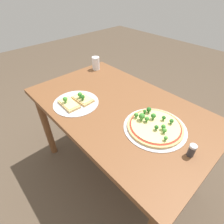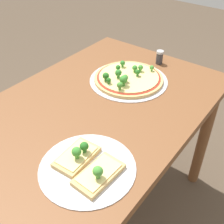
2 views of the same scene
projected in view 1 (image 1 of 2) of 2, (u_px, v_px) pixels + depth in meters
The scene contains 6 objects.
ground_plane at pixel (117, 168), 1.65m from camera, with size 8.00×8.00×0.00m, color brown.
dining_table at pixel (118, 116), 1.25m from camera, with size 1.29×0.79×0.74m.
pizza_tray_whole at pixel (155, 126), 1.01m from camera, with size 0.36×0.36×0.07m.
pizza_tray_slice at pixel (76, 102), 1.20m from camera, with size 0.31×0.31×0.07m.
drinking_cup at pixel (96, 63), 1.59m from camera, with size 0.07×0.07×0.11m, color white.
condiment_shaker at pixel (192, 150), 0.84m from camera, with size 0.04×0.04×0.07m.
Camera 1 is at (0.67, -0.68, 1.45)m, focal length 28.00 mm.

